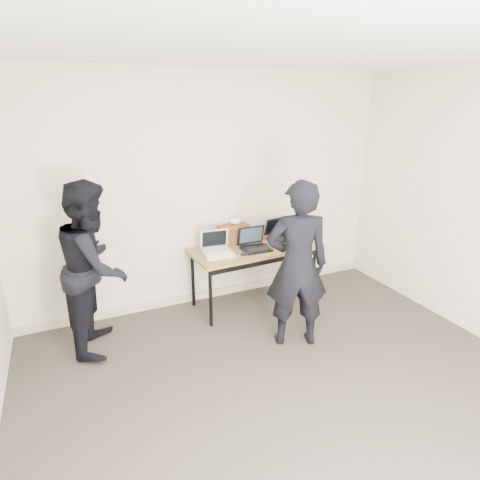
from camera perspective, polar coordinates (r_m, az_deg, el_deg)
room at (r=2.80m, az=11.65°, el=-2.46°), size 4.60×4.60×2.80m
desk at (r=4.75m, az=2.15°, el=-1.79°), size 1.53×0.73×0.72m
laptop_beige at (r=4.52m, az=-3.26°, el=-1.42°), size 0.35×0.35×0.26m
laptop_center at (r=4.68m, az=2.06°, el=-0.57°), size 0.33×0.32×0.25m
laptop_right at (r=5.08m, az=5.85°, el=0.92°), size 0.37×0.35×0.24m
leather_satchel at (r=4.81m, az=-0.95°, el=0.86°), size 0.36×0.18×0.25m
tissue at (r=4.78m, az=-0.65°, el=2.71°), size 0.15×0.12×0.08m
equipment_box at (r=5.15m, az=7.52°, el=1.38°), size 0.30×0.26×0.16m
power_brick at (r=4.49m, az=0.58°, el=-2.05°), size 0.07×0.05×0.03m
cables at (r=4.75m, az=2.64°, el=-0.98°), size 1.15×0.45×0.01m
person_typist at (r=3.94m, az=8.11°, el=-3.60°), size 0.72×0.59×1.69m
person_observer at (r=4.12m, az=-20.03°, el=-3.59°), size 0.83×0.96×1.69m
baseboard at (r=5.15m, az=-3.92°, el=-7.51°), size 4.50×0.03×0.10m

